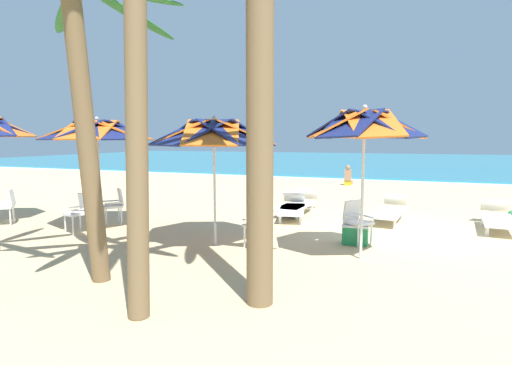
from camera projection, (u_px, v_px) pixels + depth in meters
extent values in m
plane|color=#D3B784|center=(405.00, 234.00, 8.74)|extent=(80.00, 80.00, 0.00)
cube|color=teal|center=(406.00, 161.00, 36.52)|extent=(80.00, 36.00, 0.10)
cube|color=white|center=(406.00, 181.00, 19.51)|extent=(80.00, 0.70, 0.01)
cylinder|color=silver|center=(362.00, 197.00, 6.83)|extent=(0.05, 0.05, 2.19)
cube|color=orange|center=(393.00, 124.00, 6.71)|extent=(1.09, 1.05, 0.50)
cube|color=navy|center=(378.00, 125.00, 7.04)|extent=(1.04, 1.11, 0.50)
cube|color=orange|center=(356.00, 125.00, 7.17)|extent=(1.05, 1.09, 0.50)
cube|color=navy|center=(340.00, 125.00, 7.02)|extent=(1.11, 1.04, 0.50)
cube|color=orange|center=(336.00, 124.00, 6.68)|extent=(1.09, 1.05, 0.50)
cube|color=navy|center=(350.00, 123.00, 6.35)|extent=(1.04, 1.11, 0.50)
cube|color=orange|center=(374.00, 123.00, 6.22)|extent=(1.05, 1.09, 0.50)
cube|color=navy|center=(392.00, 124.00, 6.37)|extent=(1.11, 1.04, 0.50)
sphere|color=silver|center=(365.00, 107.00, 6.66)|extent=(0.08, 0.08, 0.08)
cube|color=white|center=(359.00, 222.00, 7.88)|extent=(0.62, 0.62, 0.05)
cube|color=white|center=(352.00, 210.00, 8.03)|extent=(0.34, 0.38, 0.40)
cube|color=white|center=(366.00, 216.00, 7.97)|extent=(0.33, 0.28, 0.03)
cube|color=white|center=(351.00, 218.00, 7.77)|extent=(0.33, 0.28, 0.03)
cylinder|color=white|center=(371.00, 235.00, 7.84)|extent=(0.04, 0.04, 0.41)
cylinder|color=white|center=(358.00, 237.00, 7.67)|extent=(0.04, 0.04, 0.41)
cylinder|color=white|center=(359.00, 231.00, 8.14)|extent=(0.04, 0.04, 0.41)
cylinder|color=white|center=(346.00, 233.00, 7.97)|extent=(0.04, 0.04, 0.41)
cylinder|color=silver|center=(215.00, 193.00, 7.76)|extent=(0.05, 0.05, 2.06)
cube|color=orange|center=(245.00, 133.00, 7.65)|extent=(1.41, 1.32, 0.50)
cube|color=navy|center=(236.00, 133.00, 8.07)|extent=(1.32, 1.40, 0.50)
cube|color=orange|center=(216.00, 133.00, 8.23)|extent=(1.32, 1.41, 0.50)
cube|color=navy|center=(195.00, 133.00, 8.04)|extent=(1.40, 1.32, 0.50)
cube|color=orange|center=(183.00, 133.00, 7.61)|extent=(1.41, 1.32, 0.50)
cube|color=navy|center=(189.00, 132.00, 7.20)|extent=(1.32, 1.40, 0.50)
cube|color=orange|center=(212.00, 132.00, 7.04)|extent=(1.32, 1.41, 0.50)
cube|color=navy|center=(236.00, 132.00, 7.22)|extent=(1.40, 1.32, 0.50)
sphere|color=silver|center=(214.00, 117.00, 7.60)|extent=(0.08, 0.08, 0.08)
cube|color=white|center=(257.00, 226.00, 7.56)|extent=(0.62, 0.62, 0.05)
cube|color=white|center=(266.00, 213.00, 7.64)|extent=(0.39, 0.32, 0.40)
cube|color=white|center=(263.00, 222.00, 7.38)|extent=(0.27, 0.34, 0.03)
cube|color=white|center=(252.00, 219.00, 7.71)|extent=(0.27, 0.34, 0.03)
cylinder|color=white|center=(254.00, 241.00, 7.34)|extent=(0.04, 0.04, 0.41)
cylinder|color=white|center=(245.00, 237.00, 7.63)|extent=(0.04, 0.04, 0.41)
cylinder|color=white|center=(270.00, 239.00, 7.53)|extent=(0.04, 0.04, 0.41)
cylinder|color=white|center=(260.00, 235.00, 7.83)|extent=(0.04, 0.04, 0.41)
cylinder|color=silver|center=(100.00, 183.00, 9.19)|extent=(0.05, 0.05, 2.17)
cube|color=orange|center=(124.00, 130.00, 9.07)|extent=(1.41, 1.32, 0.46)
cube|color=navy|center=(122.00, 131.00, 9.48)|extent=(1.32, 1.41, 0.46)
cube|color=orange|center=(106.00, 131.00, 9.64)|extent=(1.32, 1.41, 0.46)
cube|color=navy|center=(86.00, 131.00, 9.46)|extent=(1.41, 1.32, 0.46)
cube|color=orange|center=(71.00, 130.00, 9.03)|extent=(1.41, 1.32, 0.46)
cube|color=navy|center=(71.00, 130.00, 8.62)|extent=(1.32, 1.41, 0.46)
cube|color=orange|center=(87.00, 130.00, 8.46)|extent=(1.32, 1.41, 0.46)
cube|color=navy|center=(110.00, 130.00, 8.65)|extent=(1.41, 1.32, 0.46)
sphere|color=silver|center=(97.00, 118.00, 9.02)|extent=(0.08, 0.08, 0.08)
cube|color=white|center=(112.00, 206.00, 9.77)|extent=(0.62, 0.62, 0.05)
cube|color=white|center=(120.00, 197.00, 9.84)|extent=(0.38, 0.35, 0.40)
cube|color=white|center=(113.00, 203.00, 9.58)|extent=(0.29, 0.33, 0.03)
cube|color=white|center=(111.00, 201.00, 9.93)|extent=(0.29, 0.33, 0.03)
cylinder|color=white|center=(106.00, 217.00, 9.56)|extent=(0.04, 0.04, 0.41)
cylinder|color=white|center=(104.00, 215.00, 9.86)|extent=(0.04, 0.04, 0.41)
cylinder|color=white|center=(121.00, 216.00, 9.72)|extent=(0.04, 0.04, 0.41)
cylinder|color=white|center=(119.00, 214.00, 10.03)|extent=(0.04, 0.04, 0.41)
cube|color=white|center=(76.00, 213.00, 8.84)|extent=(0.55, 0.55, 0.05)
cube|color=white|center=(84.00, 202.00, 8.97)|extent=(0.43, 0.22, 0.40)
cube|color=white|center=(81.00, 210.00, 8.70)|extent=(0.16, 0.39, 0.03)
cube|color=white|center=(72.00, 208.00, 8.95)|extent=(0.16, 0.39, 0.03)
cylinder|color=white|center=(73.00, 226.00, 8.62)|extent=(0.04, 0.04, 0.41)
cylinder|color=white|center=(65.00, 224.00, 8.83)|extent=(0.04, 0.04, 0.41)
cylinder|color=white|center=(88.00, 223.00, 8.89)|extent=(0.04, 0.04, 0.41)
cylinder|color=white|center=(80.00, 221.00, 9.11)|extent=(0.04, 0.04, 0.41)
cube|color=orange|center=(5.00, 127.00, 9.65)|extent=(1.29, 1.23, 0.50)
cube|color=navy|center=(8.00, 127.00, 10.03)|extent=(1.23, 1.30, 0.50)
cube|color=white|center=(3.00, 207.00, 9.65)|extent=(0.62, 0.62, 0.05)
cube|color=white|center=(12.00, 198.00, 9.69)|extent=(0.35, 0.38, 0.40)
cube|color=white|center=(1.00, 204.00, 9.45)|extent=(0.33, 0.29, 0.03)
cube|color=white|center=(5.00, 201.00, 9.83)|extent=(0.33, 0.29, 0.03)
cylinder|color=white|center=(10.00, 217.00, 9.57)|extent=(0.04, 0.04, 0.41)
cylinder|color=white|center=(14.00, 215.00, 9.90)|extent=(0.04, 0.04, 0.41)
cube|color=white|center=(498.00, 220.00, 9.01)|extent=(0.81, 1.76, 0.06)
cube|color=white|center=(495.00, 205.00, 9.93)|extent=(0.65, 0.54, 0.36)
cube|color=white|center=(487.00, 231.00, 8.58)|extent=(0.06, 0.06, 0.22)
cube|color=white|center=(508.00, 222.00, 9.48)|extent=(0.06, 0.06, 0.22)
cube|color=white|center=(483.00, 220.00, 9.71)|extent=(0.06, 0.06, 0.22)
cube|color=white|center=(388.00, 213.00, 9.97)|extent=(0.84, 1.76, 0.06)
cube|color=white|center=(395.00, 200.00, 10.88)|extent=(0.66, 0.55, 0.36)
cube|color=white|center=(395.00, 224.00, 9.30)|extent=(0.06, 0.06, 0.22)
cube|color=white|center=(373.00, 222.00, 9.54)|extent=(0.06, 0.06, 0.22)
cube|color=white|center=(402.00, 215.00, 10.43)|extent=(0.06, 0.06, 0.22)
cube|color=white|center=(382.00, 213.00, 10.66)|extent=(0.06, 0.06, 0.22)
cube|color=white|center=(292.00, 209.00, 10.41)|extent=(0.98, 1.80, 0.06)
cube|color=white|center=(294.00, 197.00, 11.43)|extent=(0.69, 0.60, 0.36)
cube|color=white|center=(301.00, 220.00, 9.77)|extent=(0.06, 0.06, 0.22)
cube|color=white|center=(280.00, 219.00, 9.84)|extent=(0.06, 0.06, 0.22)
cube|color=white|center=(303.00, 211.00, 11.02)|extent=(0.06, 0.06, 0.22)
cube|color=white|center=(284.00, 210.00, 11.09)|extent=(0.06, 0.06, 0.22)
cube|color=white|center=(296.00, 206.00, 11.02)|extent=(0.78, 1.75, 0.06)
cube|color=white|center=(308.00, 194.00, 11.94)|extent=(0.65, 0.53, 0.36)
cube|color=white|center=(297.00, 215.00, 10.35)|extent=(0.06, 0.06, 0.22)
cube|color=white|center=(279.00, 214.00, 10.57)|extent=(0.06, 0.06, 0.22)
cube|color=white|center=(311.00, 208.00, 11.50)|extent=(0.06, 0.06, 0.22)
cube|color=white|center=(295.00, 206.00, 11.71)|extent=(0.06, 0.06, 0.22)
cylinder|color=brown|center=(136.00, 59.00, 4.46)|extent=(0.25, 0.45, 5.98)
cylinder|color=brown|center=(86.00, 140.00, 5.52)|extent=(0.26, 0.60, 4.17)
ellipsoid|color=#286B2D|center=(132.00, 15.00, 5.96)|extent=(0.70, 1.61, 0.49)
ellipsoid|color=#286B2D|center=(67.00, 11.00, 5.98)|extent=(1.51, 1.12, 0.37)
cylinder|color=brown|center=(260.00, 65.00, 4.75)|extent=(0.34, 0.34, 5.96)
cube|color=#238C4C|center=(355.00, 235.00, 7.90)|extent=(0.48, 0.32, 0.36)
cube|color=white|center=(356.00, 226.00, 7.88)|extent=(0.50, 0.34, 0.04)
cube|color=yellow|center=(348.00, 183.00, 17.97)|extent=(0.30, 0.24, 0.20)
cube|color=#9E7051|center=(348.00, 175.00, 17.91)|extent=(0.30, 0.25, 0.54)
sphere|color=#9E7051|center=(348.00, 167.00, 17.86)|extent=(0.20, 0.20, 0.20)
cube|color=#9E7051|center=(349.00, 183.00, 18.35)|extent=(0.26, 0.76, 0.14)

